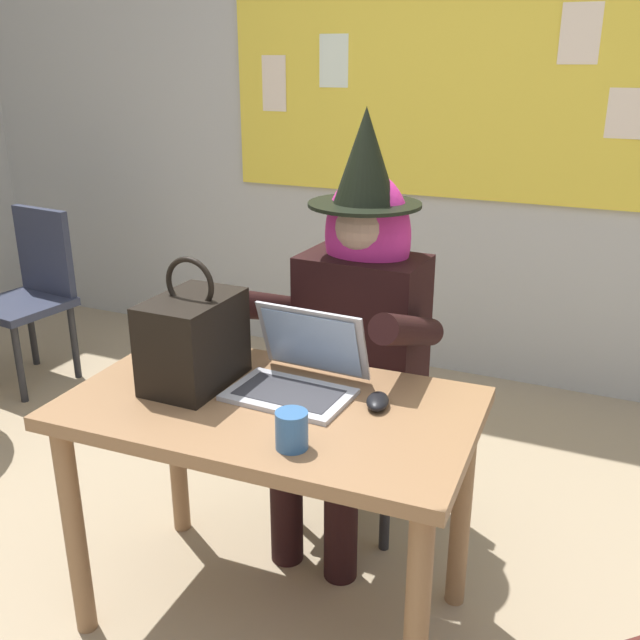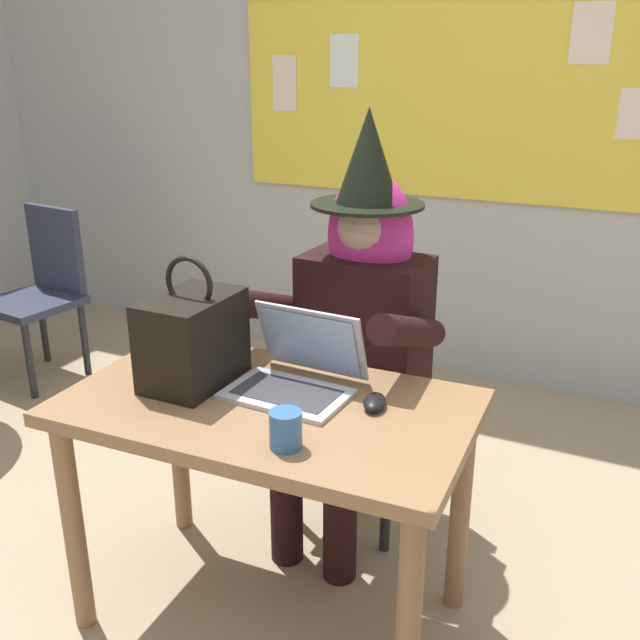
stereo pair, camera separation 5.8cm
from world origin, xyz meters
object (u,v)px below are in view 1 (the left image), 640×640
Objects in this scene: person_costumed at (355,312)px; handbag at (193,340)px; coffee_mug at (292,430)px; laptop at (298,373)px; computer_mouse at (378,401)px; chair_spare_by_window at (31,288)px; desk_main at (271,438)px; chair_at_desk at (367,377)px.

person_costumed reaches higher than handbag.
handbag is 0.48m from coffee_mug.
handbag is at bearing -161.71° from laptop.
chair_spare_by_window reaches higher than computer_mouse.
person_costumed is at bearing 87.31° from desk_main.
coffee_mug is at bearing 12.44° from person_costumed.
coffee_mug is at bearing -49.73° from desk_main.
chair_spare_by_window reaches higher than desk_main.
chair_spare_by_window is at bearing -100.31° from chair_at_desk.
computer_mouse is at bearing 22.87° from chair_at_desk.
chair_at_desk is 0.93m from coffee_mug.
laptop is (0.01, -0.58, 0.26)m from chair_at_desk.
desk_main is at bearing -2.51° from chair_at_desk.
laptop reaches higher than computer_mouse.
chair_spare_by_window is (-1.99, 0.48, -0.31)m from person_costumed.
handbag reaches higher than chair_at_desk.
chair_spare_by_window is (-2.00, 0.94, -0.28)m from laptop.
desk_main is 11.03× the size of computer_mouse.
desk_main is 0.78× the size of person_costumed.
person_costumed reaches higher than computer_mouse.
computer_mouse is (0.25, -0.59, 0.22)m from chair_at_desk.
chair_at_desk is 1.03× the size of chair_spare_by_window.
chair_spare_by_window is at bearing 149.79° from coffee_mug.
handbag is at bearing 173.96° from computer_mouse.
chair_at_desk is at bearing 99.25° from computer_mouse.
desk_main is 1.28× the size of chair_spare_by_window.
person_costumed reaches higher than chair_at_desk.
laptop is at bearing 3.41° from person_costumed.
desk_main is 12.07× the size of coffee_mug.
person_costumed is 2.07m from chair_spare_by_window.
computer_mouse is 0.31m from coffee_mug.
computer_mouse is 2.44m from chair_spare_by_window.
laptop is (0.04, 0.10, 0.16)m from desk_main.
laptop reaches higher than desk_main.
person_costumed is 14.15× the size of computer_mouse.
desk_main is 0.32m from computer_mouse.
chair_at_desk is 0.64m from laptop.
handbag is (-0.28, -0.66, 0.34)m from chair_at_desk.
chair_spare_by_window is at bearing 151.99° from desk_main.
coffee_mug is 2.47m from chair_spare_by_window.
computer_mouse is (0.25, -0.47, -0.07)m from person_costumed.
person_costumed is at bearing -1.09° from chair_at_desk.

